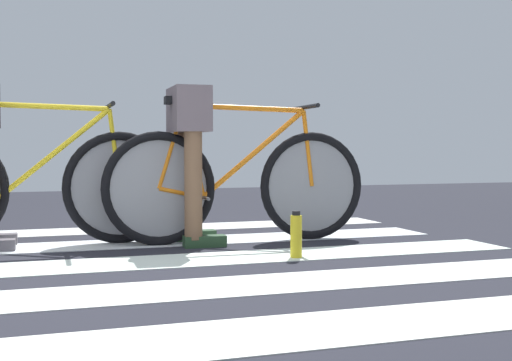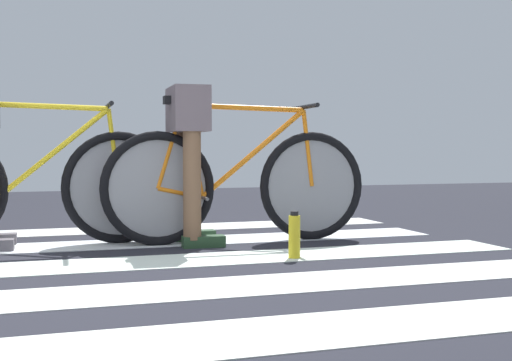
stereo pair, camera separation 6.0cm
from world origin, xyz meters
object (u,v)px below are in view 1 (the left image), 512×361
at_px(bicycle_1_of_3, 237,183).
at_px(bicycle_2_of_3, 35,185).
at_px(cyclist_1_of_3, 190,143).
at_px(water_bottle, 296,236).

distance_m(bicycle_1_of_3, bicycle_2_of_3, 1.26).
bearing_deg(bicycle_2_of_3, bicycle_1_of_3, -8.20).
distance_m(cyclist_1_of_3, water_bottle, 0.99).
bearing_deg(bicycle_1_of_3, water_bottle, -77.92).
bearing_deg(water_bottle, bicycle_2_of_3, 145.72).
relative_size(bicycle_1_of_3, cyclist_1_of_3, 1.75).
bearing_deg(cyclist_1_of_3, bicycle_1_of_3, -0.00).
height_order(bicycle_2_of_3, water_bottle, bicycle_2_of_3).
height_order(bicycle_1_of_3, bicycle_2_of_3, same).
xyz_separation_m(bicycle_1_of_3, cyclist_1_of_3, (-0.31, 0.01, 0.26)).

